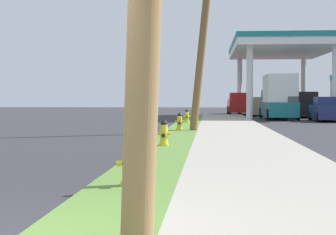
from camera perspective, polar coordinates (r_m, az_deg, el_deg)
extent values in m
cylinder|color=yellow|center=(8.42, -4.15, -7.08)|extent=(0.29, 0.29, 0.06)
cylinder|color=yellow|center=(8.38, -4.16, -5.26)|extent=(0.22, 0.22, 0.60)
sphere|color=black|center=(8.34, -4.16, -2.94)|extent=(0.19, 0.19, 0.19)
cylinder|color=black|center=(8.34, -4.16, -2.39)|extent=(0.06, 0.06, 0.05)
cylinder|color=yellow|center=(8.40, -5.24, -4.91)|extent=(0.10, 0.09, 0.09)
cylinder|color=yellow|center=(8.35, -3.07, -4.95)|extent=(0.10, 0.09, 0.09)
cylinder|color=black|center=(8.21, -4.34, -5.42)|extent=(0.11, 0.12, 0.11)
cylinder|color=yellow|center=(15.37, -0.45, -2.91)|extent=(0.29, 0.29, 0.06)
cylinder|color=yellow|center=(15.35, -0.45, -1.90)|extent=(0.22, 0.22, 0.60)
sphere|color=black|center=(15.33, -0.45, -0.64)|extent=(0.19, 0.19, 0.19)
cylinder|color=black|center=(15.32, -0.45, -0.34)|extent=(0.06, 0.06, 0.05)
cylinder|color=yellow|center=(15.36, -1.04, -1.72)|extent=(0.10, 0.09, 0.09)
cylinder|color=yellow|center=(15.33, 0.15, -1.73)|extent=(0.10, 0.09, 0.09)
cylinder|color=black|center=(15.18, -0.51, -1.96)|extent=(0.11, 0.12, 0.11)
cylinder|color=yellow|center=(22.85, 1.25, -1.26)|extent=(0.29, 0.29, 0.06)
cylinder|color=yellow|center=(22.83, 1.25, -0.59)|extent=(0.22, 0.22, 0.60)
sphere|color=black|center=(22.82, 1.25, 0.26)|extent=(0.19, 0.19, 0.19)
cylinder|color=black|center=(22.82, 1.25, 0.47)|extent=(0.06, 0.06, 0.05)
cylinder|color=yellow|center=(22.84, 0.85, -0.47)|extent=(0.10, 0.09, 0.09)
cylinder|color=yellow|center=(22.82, 1.66, -0.47)|extent=(0.10, 0.09, 0.09)
cylinder|color=black|center=(22.67, 1.23, -0.61)|extent=(0.11, 0.12, 0.11)
cylinder|color=yellow|center=(29.95, 2.05, -0.47)|extent=(0.29, 0.29, 0.06)
cylinder|color=yellow|center=(29.93, 2.05, 0.05)|extent=(0.22, 0.22, 0.60)
sphere|color=black|center=(29.92, 2.05, 0.70)|extent=(0.19, 0.19, 0.19)
cylinder|color=black|center=(29.92, 2.05, 0.85)|extent=(0.06, 0.06, 0.05)
cylinder|color=yellow|center=(29.94, 1.74, 0.14)|extent=(0.10, 0.09, 0.09)
cylinder|color=yellow|center=(29.93, 2.36, 0.14)|extent=(0.10, 0.09, 0.09)
cylinder|color=black|center=(29.76, 2.04, 0.04)|extent=(0.11, 0.12, 0.11)
cylinder|color=brown|center=(22.69, 3.95, 10.43)|extent=(1.36, 0.84, 9.32)
cylinder|color=silver|center=(35.88, 8.79, 3.68)|extent=(0.44, 0.44, 4.99)
cylinder|color=silver|center=(36.72, 17.56, 3.57)|extent=(0.44, 0.44, 4.99)
cylinder|color=silver|center=(47.78, 7.72, 3.29)|extent=(0.44, 0.44, 4.99)
cylinder|color=silver|center=(48.42, 14.37, 3.23)|extent=(0.44, 0.44, 4.99)
cube|color=white|center=(42.26, 12.02, 7.14)|extent=(7.41, 13.74, 0.50)
cube|color=#197A7F|center=(42.30, 12.03, 7.72)|extent=(7.51, 13.84, 0.36)
cube|color=#47474C|center=(36.19, 13.20, 0.95)|extent=(0.70, 1.10, 1.60)
cube|color=#47474C|center=(48.02, 11.05, 1.24)|extent=(0.70, 1.10, 1.60)
cube|color=tan|center=(45.45, 9.97, 0.94)|extent=(1.95, 4.55, 0.85)
cube|color=tan|center=(45.21, 9.99, 1.82)|extent=(1.66, 2.07, 0.56)
cylinder|color=black|center=(47.10, 8.79, 0.63)|extent=(0.24, 0.61, 0.60)
cylinder|color=black|center=(47.21, 10.87, 0.62)|extent=(0.24, 0.61, 0.60)
cylinder|color=black|center=(43.71, 8.99, 0.52)|extent=(0.24, 0.61, 0.60)
cylinder|color=black|center=(43.83, 11.24, 0.51)|extent=(0.24, 0.61, 0.60)
cube|color=navy|center=(35.56, 16.81, 0.56)|extent=(2.06, 4.59, 0.85)
cube|color=navy|center=(35.33, 16.88, 1.69)|extent=(1.71, 2.11, 0.56)
cylinder|color=black|center=(37.13, 15.08, 0.19)|extent=(0.25, 0.61, 0.60)
cylinder|color=black|center=(33.76, 15.83, 0.00)|extent=(0.25, 0.61, 0.60)
cube|color=black|center=(42.51, 14.14, 0.99)|extent=(2.04, 5.42, 1.00)
cube|color=black|center=(41.55, 14.36, 2.17)|extent=(1.86, 2.07, 0.76)
cube|color=black|center=(43.68, 13.90, 1.83)|extent=(1.90, 2.93, 0.24)
cylinder|color=black|center=(40.57, 15.94, 0.45)|extent=(0.23, 0.76, 0.76)
cylinder|color=black|center=(40.25, 13.29, 0.47)|extent=(0.23, 0.76, 0.76)
cylinder|color=black|center=(44.80, 14.90, 0.61)|extent=(0.23, 0.76, 0.76)
cylinder|color=black|center=(44.51, 12.49, 0.62)|extent=(0.23, 0.76, 0.76)
cube|color=#197075|center=(38.36, 11.77, 0.89)|extent=(2.01, 6.40, 1.00)
cube|color=white|center=(37.60, 11.93, 3.08)|extent=(1.97, 3.97, 1.90)
cube|color=#197075|center=(40.39, 11.41, 2.30)|extent=(1.84, 2.05, 0.90)
cylinder|color=black|center=(40.90, 9.98, 0.52)|extent=(0.22, 0.76, 0.76)
cylinder|color=black|center=(41.12, 12.61, 0.50)|extent=(0.22, 0.76, 0.76)
cylinder|color=black|center=(35.63, 10.78, 0.28)|extent=(0.22, 0.76, 0.76)
cylinder|color=black|center=(35.88, 13.80, 0.27)|extent=(0.22, 0.76, 0.76)
cube|color=red|center=(49.17, 7.68, 1.17)|extent=(2.00, 5.40, 1.00)
cube|color=red|center=(48.19, 7.75, 2.20)|extent=(1.84, 2.05, 0.76)
cube|color=red|center=(50.35, 7.61, 1.90)|extent=(1.88, 2.92, 0.24)
cylinder|color=black|center=(47.09, 8.97, 0.73)|extent=(0.22, 0.76, 0.76)
cylinder|color=black|center=(46.98, 6.66, 0.73)|extent=(0.22, 0.76, 0.76)
cylinder|color=black|center=(51.38, 8.60, 0.84)|extent=(0.22, 0.76, 0.76)
cylinder|color=black|center=(51.28, 6.48, 0.85)|extent=(0.22, 0.76, 0.76)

